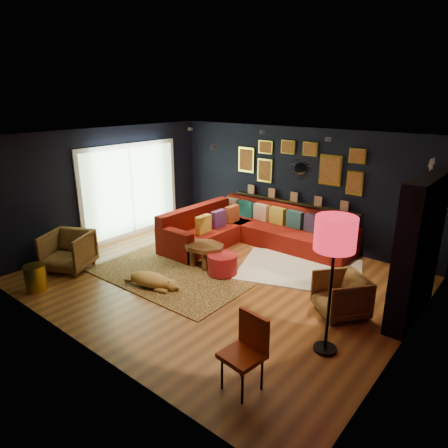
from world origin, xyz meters
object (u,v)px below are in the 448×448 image
Objects in this scene: dog at (150,277)px; orange_chair at (247,346)px; floor_lamp at (335,239)px; sectional at (249,231)px; armchair_right at (341,293)px; pouf at (222,264)px; coffee_table at (204,249)px; gold_stool at (36,278)px; armchair_left at (68,249)px.

orange_chair is at bearing -33.13° from dog.
sectional is at bearing 140.62° from floor_lamp.
armchair_right is 0.64× the size of dog.
armchair_right is (2.34, 0.05, 0.14)m from pouf.
floor_lamp is at bearing -17.83° from coffee_table.
gold_stool is 0.25× the size of floor_lamp.
gold_stool is (-2.12, -2.55, 0.01)m from pouf.
armchair_right reaches higher than gold_stool.
armchair_left reaches higher than pouf.
sectional reaches higher than armchair_right.
armchair_right is at bearing 30.20° from gold_stool.
coffee_table reaches higher than dog.
pouf is at bearing 47.31° from dog.
pouf is 0.68× the size of armchair_left.
sectional is 1.70m from pouf.
armchair_right is 1.60m from floor_lamp.
gold_stool is at bearing -161.18° from floor_lamp.
pouf is at bearing -5.38° from coffee_table.
coffee_table is 3.06m from gold_stool.
gold_stool is at bearing -111.65° from armchair_right.
pouf reaches higher than dog.
coffee_table is at bearing 147.14° from orange_chair.
armchair_left is at bearing -121.78° from armchair_right.
floor_lamp is (5.05, 0.76, 1.18)m from armchair_left.
orange_chair is at bearing -39.62° from coffee_table.
orange_chair reaches higher than dog.
floor_lamp is (0.41, 1.23, 1.05)m from orange_chair.
pouf is 3.09m from orange_chair.
gold_stool is 0.41× the size of dog.
armchair_left is 1.80× the size of gold_stool.
orange_chair is (2.17, -2.18, 0.33)m from pouf.
coffee_table is at bearing 174.62° from pouf.
gold_stool is (-1.59, -4.16, -0.09)m from sectional.
dog is (-3.23, -0.27, -1.40)m from floor_lamp.
sectional is 1.81× the size of floor_lamp.
gold_stool is at bearing -152.19° from dog.
coffee_table is 0.55m from pouf.
sectional is 3.02× the size of dog.
armchair_right is 5.16m from gold_stool.
dog is at bearing -11.31° from armchair_left.
pouf is at bearing 159.80° from floor_lamp.
armchair_left is at bearing -145.32° from pouf.
pouf is at bearing -71.48° from sectional.
dog is at bearing -92.40° from sectional.
armchair_left is at bearing -137.91° from coffee_table.
floor_lamp is (3.10, -1.00, 1.21)m from coffee_table.
floor_lamp is (4.70, 1.60, 1.36)m from gold_stool.
armchair_right is 3.25m from dog.
armchair_right is 1.56× the size of gold_stool.
coffee_table is at bearing 162.17° from floor_lamp.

